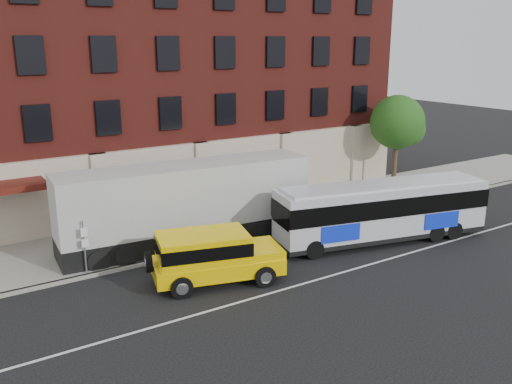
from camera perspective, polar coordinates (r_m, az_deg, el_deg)
ground at (r=23.86m, az=7.80°, el=-9.15°), size 120.00×120.00×0.00m
sidewalk at (r=30.71m, az=-3.12°, el=-3.19°), size 60.00×6.00×0.15m
kerb at (r=28.29m, az=-0.10°, el=-4.82°), size 60.00×0.25×0.15m
lane_line at (r=24.21m, az=7.02°, el=-8.74°), size 60.00×0.12×0.01m
building at (r=36.29m, az=-9.65°, el=11.61°), size 30.00×12.10×15.00m
sign_pole at (r=24.71m, az=-17.20°, el=-5.20°), size 0.30×0.20×2.50m
street_tree at (r=38.38m, az=14.37°, el=6.77°), size 3.60×3.60×6.20m
city_bus at (r=28.40m, az=12.86°, el=-1.75°), size 11.27×4.76×3.02m
yellow_suv at (r=23.23m, az=-4.63°, el=-6.40°), size 5.85×3.55×2.18m
shipping_container at (r=27.16m, az=-7.12°, el=-1.46°), size 12.48×3.51×4.11m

